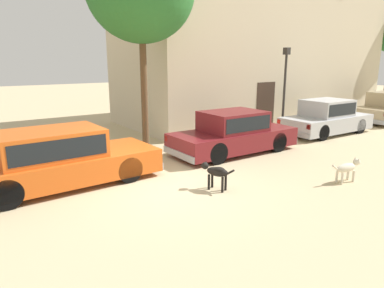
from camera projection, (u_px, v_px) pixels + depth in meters
ground_plane at (165, 186)px, 8.61m from camera, size 80.00×80.00×0.00m
parked_sedan_nearest at (58, 158)px, 8.47m from camera, size 4.88×1.97×1.43m
parked_sedan_second at (233, 132)px, 11.57m from camera, size 4.53×1.82×1.41m
parked_sedan_third at (326, 117)px, 14.55m from camera, size 4.35×1.82×1.45m
apartment_block at (258, 25)px, 18.17m from camera, size 14.55×5.80×9.70m
stray_dog_spotted at (216, 172)px, 8.25m from camera, size 0.46×0.87×0.67m
stray_dog_tan at (347, 168)px, 8.80m from camera, size 1.04×0.29×0.60m
street_lamp at (285, 79)px, 14.34m from camera, size 0.22×0.22×3.55m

